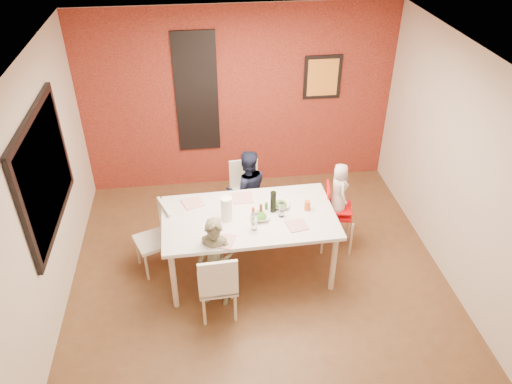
{
  "coord_description": "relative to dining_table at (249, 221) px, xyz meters",
  "views": [
    {
      "loc": [
        -0.6,
        -4.43,
        4.26
      ],
      "look_at": [
        0.0,
        0.3,
        1.05
      ],
      "focal_mm": 35.0,
      "sensor_mm": 36.0,
      "label": 1
    }
  ],
  "objects": [
    {
      "name": "chair_far",
      "position": [
        0.07,
        1.14,
        -0.28
      ],
      "size": [
        0.42,
        0.42,
        0.85
      ],
      "rotation": [
        0.0,
        0.0,
        0.07
      ],
      "color": "silver",
      "rests_on": "ground"
    },
    {
      "name": "wall_front",
      "position": [
        0.1,
        -2.39,
        0.59
      ],
      "size": [
        4.5,
        0.02,
        2.7
      ],
      "primitive_type": "cube",
      "color": "beige",
      "rests_on": "ground"
    },
    {
      "name": "salad_bowl_a",
      "position": [
        0.12,
        -0.07,
        0.1
      ],
      "size": [
        0.23,
        0.23,
        0.05
      ],
      "primitive_type": "imported",
      "rotation": [
        0.0,
        0.0,
        -0.07
      ],
      "color": "white",
      "rests_on": "dining_table"
    },
    {
      "name": "toddler",
      "position": [
        1.15,
        0.33,
        0.13
      ],
      "size": [
        0.25,
        0.35,
        0.69
      ],
      "primitive_type": "imported",
      "rotation": [
        0.0,
        0.0,
        1.66
      ],
      "color": "beige",
      "rests_on": "high_chair"
    },
    {
      "name": "ceiling",
      "position": [
        0.1,
        -0.14,
        1.94
      ],
      "size": [
        4.5,
        4.5,
        0.02
      ],
      "primitive_type": "cube",
      "color": "white",
      "rests_on": "wall_back"
    },
    {
      "name": "dining_table",
      "position": [
        0.0,
        0.0,
        0.0
      ],
      "size": [
        2.02,
        1.16,
        0.83
      ],
      "rotation": [
        0.0,
        0.0,
        0.03
      ],
      "color": "silver",
      "rests_on": "ground"
    },
    {
      "name": "wall_right",
      "position": [
        2.35,
        -0.14,
        0.59
      ],
      "size": [
        0.02,
        4.5,
        2.7
      ],
      "primitive_type": "cube",
      "color": "beige",
      "rests_on": "ground"
    },
    {
      "name": "wine_bottle",
      "position": [
        0.29,
        0.06,
        0.21
      ],
      "size": [
        0.07,
        0.07,
        0.26
      ],
      "primitive_type": "cylinder",
      "color": "black",
      "rests_on": "dining_table"
    },
    {
      "name": "wine_glass_a",
      "position": [
        0.03,
        -0.25,
        0.18
      ],
      "size": [
        0.07,
        0.07,
        0.21
      ],
      "primitive_type": "cylinder",
      "color": "white",
      "rests_on": "dining_table"
    },
    {
      "name": "child_far",
      "position": [
        0.08,
        0.9,
        -0.18
      ],
      "size": [
        0.61,
        0.5,
        1.16
      ],
      "primitive_type": "imported",
      "rotation": [
        0.0,
        0.0,
        3.26
      ],
      "color": "black",
      "rests_on": "ground"
    },
    {
      "name": "picture_window_frame",
      "position": [
        -2.12,
        0.06,
        0.79
      ],
      "size": [
        0.05,
        1.7,
        1.3
      ],
      "primitive_type": "cube",
      "color": "black",
      "rests_on": "wall_left"
    },
    {
      "name": "paper_towel_roll",
      "position": [
        -0.26,
        -0.03,
        0.22
      ],
      "size": [
        0.13,
        0.13,
        0.29
      ],
      "primitive_type": "cylinder",
      "color": "white",
      "rests_on": "dining_table"
    },
    {
      "name": "art_print_frame",
      "position": [
        1.3,
        2.07,
        0.89
      ],
      "size": [
        0.54,
        0.03,
        0.64
      ],
      "primitive_type": "cube",
      "color": "black",
      "rests_on": "wall_back"
    },
    {
      "name": "art_print_canvas",
      "position": [
        1.3,
        2.05,
        0.89
      ],
      "size": [
        0.44,
        0.01,
        0.54
      ],
      "primitive_type": "cube",
      "color": "gold",
      "rests_on": "wall_back"
    },
    {
      "name": "condiment_green",
      "position": [
        0.21,
        0.04,
        0.14
      ],
      "size": [
        0.04,
        0.04,
        0.14
      ],
      "primitive_type": "cylinder",
      "color": "#346A23",
      "rests_on": "dining_table"
    },
    {
      "name": "child_near",
      "position": [
        -0.42,
        -0.47,
        -0.19
      ],
      "size": [
        0.47,
        0.38,
        1.14
      ],
      "primitive_type": "imported",
      "rotation": [
        0.0,
        0.0,
        -0.28
      ],
      "color": "#5F5C44",
      "rests_on": "ground"
    },
    {
      "name": "salad_bowl_b",
      "position": [
        0.39,
        0.14,
        0.1
      ],
      "size": [
        0.25,
        0.25,
        0.05
      ],
      "primitive_type": "imported",
      "rotation": [
        0.0,
        0.0,
        -0.14
      ],
      "color": "white",
      "rests_on": "dining_table"
    },
    {
      "name": "picture_window_pane",
      "position": [
        -2.1,
        0.06,
        0.79
      ],
      "size": [
        0.02,
        1.55,
        1.15
      ],
      "primitive_type": "cube",
      "color": "black",
      "rests_on": "wall_left"
    },
    {
      "name": "brick_accent_wall",
      "position": [
        0.1,
        2.09,
        0.59
      ],
      "size": [
        4.5,
        0.02,
        2.7
      ],
      "primitive_type": "cube",
      "color": "maroon",
      "rests_on": "ground"
    },
    {
      "name": "condiment_brown",
      "position": [
        0.14,
        0.02,
        0.14
      ],
      "size": [
        0.04,
        0.04,
        0.14
      ],
      "primitive_type": "cylinder",
      "color": "brown",
      "rests_on": "dining_table"
    },
    {
      "name": "glassblock_surround",
      "position": [
        -0.5,
        2.07,
        0.74
      ],
      "size": [
        0.6,
        0.03,
        1.76
      ],
      "primitive_type": "cube",
      "color": "black",
      "rests_on": "wall_back"
    },
    {
      "name": "plate_near_right",
      "position": [
        0.51,
        -0.25,
        0.08
      ],
      "size": [
        0.25,
        0.25,
        0.01
      ],
      "primitive_type": "cube",
      "rotation": [
        0.0,
        0.0,
        0.18
      ],
      "color": "silver",
      "rests_on": "dining_table"
    },
    {
      "name": "condiment_red",
      "position": [
        0.05,
        -0.02,
        0.14
      ],
      "size": [
        0.03,
        0.03,
        0.13
      ],
      "primitive_type": "cylinder",
      "color": "red",
      "rests_on": "dining_table"
    },
    {
      "name": "plate_far_mid",
      "position": [
        -0.03,
        0.36,
        0.08
      ],
      "size": [
        0.23,
        0.23,
        0.01
      ],
      "primitive_type": "cube",
      "rotation": [
        0.0,
        0.0,
        0.0
      ],
      "color": "white",
      "rests_on": "dining_table"
    },
    {
      "name": "glassblock_strip",
      "position": [
        -0.5,
        2.07,
        0.74
      ],
      "size": [
        0.55,
        0.03,
        1.7
      ],
      "primitive_type": "cube",
      "color": "silver",
      "rests_on": "wall_back"
    },
    {
      "name": "wall_back",
      "position": [
        0.1,
        2.11,
        0.59
      ],
      "size": [
        4.5,
        0.02,
        2.7
      ],
      "primitive_type": "cube",
      "color": "beige",
      "rests_on": "ground"
    },
    {
      "name": "sippy_cup",
      "position": [
        0.69,
        0.04,
        0.13
      ],
      "size": [
        0.07,
        0.07,
        0.12
      ],
      "primitive_type": "cylinder",
      "color": "#D45717",
      "rests_on": "dining_table"
    },
    {
      "name": "chair_near",
      "position": [
        -0.42,
        -0.71,
        -0.26
      ],
      "size": [
        0.43,
        0.43,
        0.89
      ],
      "rotation": [
        0.0,
        0.0,
        3.19
      ],
      "color": "silver",
      "rests_on": "ground"
    },
    {
      "name": "high_chair",
      "position": [
        1.13,
        0.34,
        -0.2
      ],
      "size": [
        0.45,
        0.45,
        0.92
      ],
      "rotation": [
        0.0,
        0.0,
        1.37
      ],
      "color": "red",
      "rests_on": "ground"
    },
    {
      "name": "wine_glass_b",
      "position": [
        0.37,
        -0.05,
        0.17
      ],
      "size": [
        0.06,
        0.06,
        0.18
      ],
      "primitive_type": "cylinder",
      "color": "silver",
      "rests_on": "dining_table"
    },
    {
      "name": "plate_far_left",
      "position": [
        -0.64,
        0.34,
        0.08
      ],
      "size": [
        0.29,
        0.29,
        0.01
      ],
      "primitive_type": "cube",
      "rotation": [
        0.0,
        0.0,
        0.36
      ],
      "color": "white",
      "rests_on": "dining_table"
    },
    {
      "name": "ground",
      "position": [
        0.1,
        -0.14,
        -0.76
      ],
      "size": [
        4.5,
        4.5,
        0.0
      ],
      "primitive_type": "plane",
      "color": "brown",
      "rests_on": "ground"
    },
    {
      "name": "chair_left",
      "position": [
        -1.07,
        0.23,
        -0.27
      ],
      "size": [
        0.53,
        0.53,
        0.88
      ],
      "rotation": [
        0.0,
        0.0,
        5.09
      ],
      "color": "silver",
      "rests_on": "ground"
    },
    {
      "name": "wall_left",
      "position": [
        -2.15,
        -0.14,
        0.59
      ],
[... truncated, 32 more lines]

